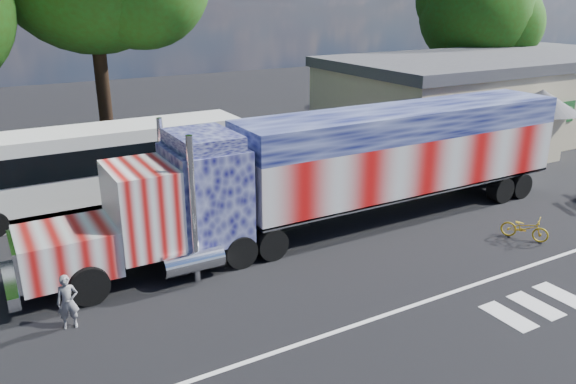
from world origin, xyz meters
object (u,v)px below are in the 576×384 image
semi_truck (349,166)px  woman (68,302)px  bicycle (525,228)px  coach_bus (104,166)px  tree_far_ne (478,13)px

semi_truck → woman: bearing=-168.5°
semi_truck → woman: (-10.94, -2.23, -1.69)m
woman → bicycle: 16.06m
coach_bus → tree_far_ne: size_ratio=1.01×
semi_truck → woman: semi_truck is taller
semi_truck → coach_bus: size_ratio=1.88×
tree_far_ne → coach_bus: bearing=-165.4°
tree_far_ne → bicycle: bearing=-132.2°
coach_bus → tree_far_ne: 31.82m
semi_truck → tree_far_ne: size_ratio=1.90×
semi_truck → woman: 11.29m
semi_truck → tree_far_ne: (22.49, 14.87, 5.02)m
woman → tree_far_ne: size_ratio=0.13×
bicycle → tree_far_ne: size_ratio=0.14×
bicycle → tree_far_ne: bearing=18.7°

